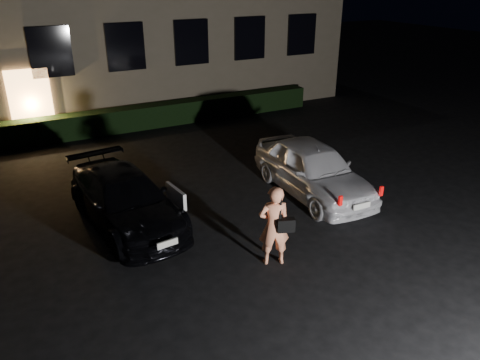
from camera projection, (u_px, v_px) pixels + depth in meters
ground at (287, 268)px, 9.48m from camera, size 80.00×80.00×0.00m
hedge at (135, 118)px, 17.78m from camera, size 15.00×0.70×0.85m
sedan at (126, 199)px, 10.98m from camera, size 2.19×4.46×1.24m
hatch at (313, 169)px, 12.45m from camera, size 1.85×4.23×1.42m
man at (274, 226)px, 9.34m from camera, size 0.73×0.62×1.73m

